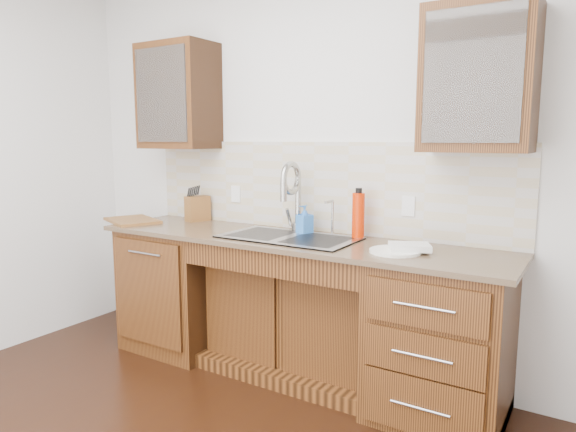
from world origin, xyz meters
The scene contains 23 objects.
wall_back centered at (0.00, 1.80, 1.35)m, with size 4.00×0.10×2.70m, color silver.
base_cabinet_left centered at (-0.95, 1.44, 0.44)m, with size 0.70×0.62×0.88m, color #593014.
base_cabinet_center centered at (0.00, 1.53, 0.35)m, with size 1.20×0.44×0.70m, color #593014.
base_cabinet_right centered at (0.95, 1.44, 0.44)m, with size 0.70×0.62×0.88m, color #593014.
countertop centered at (0.00, 1.43, 0.90)m, with size 2.70×0.65×0.03m, color #84705B.
backsplash centered at (0.00, 1.74, 1.21)m, with size 2.70×0.02×0.59m, color beige.
sink centered at (0.00, 1.41, 0.83)m, with size 0.84×0.46×0.19m, color #9E9EA5.
faucet centered at (-0.07, 1.64, 1.11)m, with size 0.04×0.04×0.40m, color #999993.
filter_tap centered at (0.18, 1.65, 1.03)m, with size 0.02×0.02×0.24m, color #999993.
upper_cabinet_left centered at (-1.05, 1.58, 1.83)m, with size 0.55×0.34×0.75m, color #593014.
upper_cabinet_right centered at (1.05, 1.58, 1.83)m, with size 0.55×0.34×0.75m, color #593014.
outlet_left centered at (-0.65, 1.73, 1.12)m, with size 0.08×0.01×0.12m, color white.
outlet_right centered at (0.65, 1.73, 1.12)m, with size 0.08×0.01×0.12m, color white.
soap_bottle centered at (0.01, 1.58, 1.00)m, with size 0.08×0.09×0.19m, color blue.
water_bottle centered at (0.37, 1.61, 1.05)m, with size 0.08×0.08×0.28m, color red.
plate centered at (0.71, 1.36, 0.92)m, with size 0.28×0.28×0.02m, color white.
dish_towel centered at (0.77, 1.40, 0.94)m, with size 0.21×0.16×0.03m, color white.
knife_block centered at (-0.94, 1.63, 1.00)m, with size 0.10×0.17×0.19m, color brown.
cutting_board centered at (-1.33, 1.34, 0.92)m, with size 0.43×0.30×0.02m, color brown.
cup_left_a centered at (-1.21, 1.58, 1.78)m, with size 0.13×0.13×0.10m, color white.
cup_left_b centered at (-0.97, 1.58, 1.77)m, with size 0.11×0.11×0.10m, color white.
cup_right_a centered at (0.95, 1.58, 1.77)m, with size 0.11×0.11×0.09m, color white.
cup_right_b centered at (1.17, 1.58, 1.77)m, with size 0.10×0.10×0.10m, color white.
Camera 1 is at (1.64, -1.25, 1.52)m, focal length 32.00 mm.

